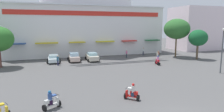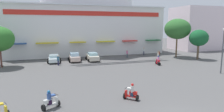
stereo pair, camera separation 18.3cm
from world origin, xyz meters
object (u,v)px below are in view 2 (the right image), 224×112
Objects in this scene: parked_car_2 at (93,57)px; pedestrian_3 at (158,55)px; scooter_rider_2 at (158,61)px; plaza_tree_3 at (177,29)px; pedestrian_2 at (127,53)px; pedestrian_0 at (58,60)px; pedestrian_4 at (144,51)px; scooter_rider_5 at (131,93)px; scooter_rider_1 at (50,101)px; parked_car_0 at (54,58)px; streetlamp_near at (223,47)px; plaza_tree_1 at (199,38)px; parked_car_1 at (74,57)px; pedestrian_1 at (159,54)px.

parked_car_2 is 12.24m from pedestrian_3.
scooter_rider_2 is 0.92× the size of pedestrian_3.
pedestrian_2 is at bearing 165.43° from plaza_tree_3.
pedestrian_2 is (7.43, 1.13, 0.11)m from parked_car_2.
plaza_tree_3 is 24.10m from pedestrian_0.
plaza_tree_3 reaches higher than pedestrian_4.
scooter_rider_2 is 1.05× the size of scooter_rider_5.
scooter_rider_1 is at bearing -126.11° from pedestrian_2.
pedestrian_0 is (-15.75, 4.77, 0.30)m from scooter_rider_2.
scooter_rider_2 reaches higher than pedestrian_2.
parked_car_0 is 2.54× the size of pedestrian_3.
parked_car_2 is 21.08m from streetlamp_near.
scooter_rider_2 is at bearing 123.27° from streetlamp_near.
pedestrian_3 is at bearing 103.79° from streetlamp_near.
pedestrian_3 is at bearing -3.27° from pedestrian_0.
scooter_rider_1 is at bearing -143.94° from plaza_tree_3.
pedestrian_2 is (-12.08, 6.19, -3.24)m from plaza_tree_1.
pedestrian_3 is (11.72, -3.53, 0.21)m from parked_car_2.
plaza_tree_3 reaches higher than plaza_tree_1.
parked_car_1 is at bearing 165.21° from pedestrian_3.
parked_car_0 is at bearing 172.63° from pedestrian_1.
pedestrian_4 is (-0.76, 4.93, 0.06)m from pedestrian_1.
parked_car_0 is at bearing -177.59° from pedestrian_2.
pedestrian_1 reaches higher than parked_car_1.
streetlamp_near reaches higher than pedestrian_3.
pedestrian_1 is 6.31m from pedestrian_2.
streetlamp_near is (20.82, -12.50, 2.66)m from pedestrian_0.
scooter_rider_1 is at bearing -168.20° from streetlamp_near.
plaza_tree_1 reaches higher than pedestrian_2.
pedestrian_4 is (4.71, 1.78, 0.09)m from pedestrian_2.
plaza_tree_3 is at bearing -14.57° from pedestrian_2.
parked_car_0 is at bearing 178.36° from parked_car_1.
parked_car_0 is 3.09m from pedestrian_0.
plaza_tree_3 is 6.58m from pedestrian_1.
parked_car_1 is 14.89m from scooter_rider_2.
scooter_rider_1 is 21.19m from scooter_rider_2.
plaza_tree_1 is at bearing -11.98° from parked_car_0.
scooter_rider_2 is (-10.05, -2.21, -3.48)m from plaza_tree_1.
parked_car_0 is at bearing -172.86° from pedestrian_4.
parked_car_2 is 13.05m from pedestrian_1.
pedestrian_3 is at bearing 168.87° from plaza_tree_1.
pedestrian_1 is at bearing 97.21° from streetlamp_near.
plaza_tree_1 is at bearing -58.58° from plaza_tree_3.
parked_car_1 is 0.97× the size of parked_car_2.
pedestrian_2 is 17.84m from streetlamp_near.
parked_car_1 is 10.73m from pedestrian_2.
streetlamp_near is at bearing 11.80° from scooter_rider_1.
plaza_tree_3 reaches higher than parked_car_0.
pedestrian_0 is at bearing 149.01° from streetlamp_near.
pedestrian_0 is at bearing -79.54° from parked_car_0.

